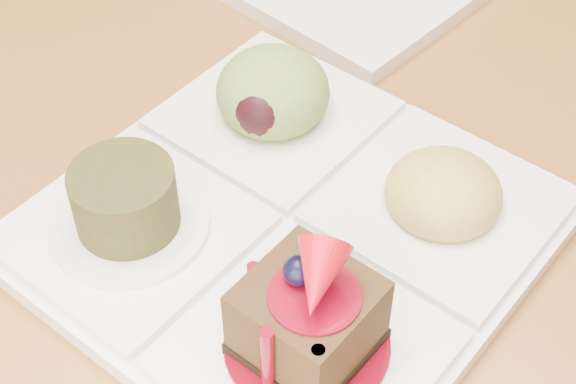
% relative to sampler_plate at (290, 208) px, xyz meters
% --- Properties ---
extents(ground, '(6.00, 6.00, 0.00)m').
position_rel_sampler_plate_xyz_m(ground, '(-0.14, 0.44, -0.77)').
color(ground, brown).
extents(sampler_plate, '(0.31, 0.31, 0.09)m').
position_rel_sampler_plate_xyz_m(sampler_plate, '(0.00, 0.00, 0.00)').
color(sampler_plate, white).
rests_on(sampler_plate, dining_table).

